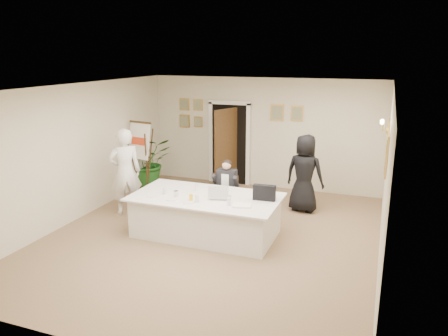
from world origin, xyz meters
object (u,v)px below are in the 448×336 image
flip_chart (143,161)px  laptop (221,191)px  seated_man (226,189)px  potted_palm (149,162)px  standing_woman (305,173)px  laptop_bag (264,193)px  standing_man (125,172)px  oj_glass (191,198)px  conference_table (206,215)px  paper_stack (242,205)px  steel_jug (176,194)px

flip_chart → laptop: bearing=-33.8°
seated_man → laptop: bearing=-70.7°
flip_chart → potted_palm: (-0.20, 0.60, -0.18)m
standing_woman → potted_palm: (-4.16, 0.50, -0.22)m
seated_man → standing_woman: size_ratio=0.74×
potted_palm → flip_chart: bearing=-71.8°
flip_chart → laptop_bag: size_ratio=4.27×
standing_man → potted_palm: standing_man is taller
laptop_bag → oj_glass: laptop_bag is taller
conference_table → paper_stack: (0.82, -0.30, 0.40)m
standing_man → steel_jug: size_ratio=17.01×
standing_man → potted_palm: 2.11m
steel_jug → standing_woman: bearing=47.1°
standing_woman → oj_glass: bearing=63.6°
potted_palm → standing_man: bearing=-73.3°
potted_palm → laptop: size_ratio=3.34×
potted_palm → oj_glass: size_ratio=9.83×
seated_man → laptop: seated_man is taller
seated_man → potted_palm: bearing=156.0°
potted_palm → laptop: 3.85m
steel_jug → oj_glass: bearing=-21.2°
conference_table → paper_stack: 0.96m
standing_woman → steel_jug: size_ratio=15.57×
flip_chart → steel_jug: size_ratio=16.03×
conference_table → flip_chart: size_ratio=1.58×
seated_man → steel_jug: size_ratio=11.47×
oj_glass → seated_man: bearing=82.4°
standing_woman → steel_jug: (-2.02, -2.18, -0.03)m
oj_glass → paper_stack: bearing=3.6°
standing_man → flip_chart: bearing=-114.0°
laptop → seated_man: bearing=88.9°
laptop → laptop_bag: 0.81m
flip_chart → standing_man: (0.40, -1.40, 0.12)m
flip_chart → steel_jug: 2.84m
laptop_bag → standing_woman: bearing=73.3°
seated_man → laptop_bag: size_ratio=3.06×
paper_stack → laptop_bag: bearing=58.9°
potted_palm → laptop_bag: 4.41m
seated_man → laptop: size_ratio=3.30×
standing_man → laptop_bag: (3.15, -0.30, -0.02)m
laptop → conference_table: bearing=165.9°
conference_table → steel_jug: size_ratio=25.40×
laptop_bag → laptop: bearing=-173.0°
seated_man → potted_palm: 3.07m
conference_table → seated_man: size_ratio=2.21×
oj_glass → laptop_bag: bearing=22.9°
paper_stack → steel_jug: steel_jug is taller
conference_table → laptop: 0.60m
laptop → paper_stack: bearing=-46.9°
seated_man → paper_stack: bearing=-54.6°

